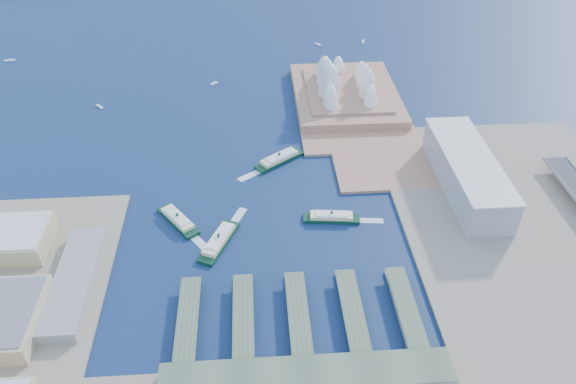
{
  "coord_description": "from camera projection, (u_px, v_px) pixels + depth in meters",
  "views": [
    {
      "loc": [
        -13.49,
        -361.93,
        340.04
      ],
      "look_at": [
        15.89,
        64.1,
        18.0
      ],
      "focal_mm": 35.0,
      "sensor_mm": 36.0,
      "label": 1
    }
  ],
  "objects": [
    {
      "name": "ground",
      "position": [
        275.0,
        253.0,
        493.76
      ],
      "size": [
        3000.0,
        3000.0,
        0.0
      ],
      "primitive_type": "plane",
      "color": "#102A4D",
      "rests_on": "ground"
    },
    {
      "name": "east_land",
      "position": [
        566.0,
        279.0,
        466.21
      ],
      "size": [
        240.0,
        500.0,
        3.0
      ],
      "primitive_type": "cube",
      "color": "gray",
      "rests_on": "ground"
    },
    {
      "name": "peninsula",
      "position": [
        350.0,
        106.0,
        705.86
      ],
      "size": [
        135.0,
        220.0,
        3.0
      ],
      "primitive_type": "cube",
      "color": "#A7765B",
      "rests_on": "ground"
    },
    {
      "name": "opera_house",
      "position": [
        347.0,
        77.0,
        703.29
      ],
      "size": [
        134.0,
        180.0,
        58.0
      ],
      "primitive_type": null,
      "color": "white",
      "rests_on": "peninsula"
    },
    {
      "name": "toaster_building",
      "position": [
        467.0,
        173.0,
        555.85
      ],
      "size": [
        45.0,
        155.0,
        35.0
      ],
      "primitive_type": "cube",
      "color": "#96969C",
      "rests_on": "east_land"
    },
    {
      "name": "ferry_wharves",
      "position": [
        298.0,
        314.0,
        431.99
      ],
      "size": [
        184.0,
        90.0,
        9.3
      ],
      "primitive_type": null,
      "color": "#506049",
      "rests_on": "ground"
    },
    {
      "name": "terminal_building",
      "position": [
        307.0,
        378.0,
        381.63
      ],
      "size": [
        200.0,
        28.0,
        12.0
      ],
      "primitive_type": "cube",
      "color": "gray",
      "rests_on": "south_land"
    },
    {
      "name": "ferry_a",
      "position": [
        178.0,
        218.0,
        523.84
      ],
      "size": [
        44.02,
        53.16,
        10.49
      ],
      "primitive_type": null,
      "rotation": [
        0.0,
        0.0,
        0.63
      ],
      "color": "#0D3521",
      "rests_on": "ground"
    },
    {
      "name": "ferry_b",
      "position": [
        279.0,
        157.0,
        605.25
      ],
      "size": [
        56.04,
        46.73,
        11.08
      ],
      "primitive_type": null,
      "rotation": [
        0.0,
        0.0,
        -0.94
      ],
      "color": "#0D3521",
      "rests_on": "ground"
    },
    {
      "name": "ferry_c",
      "position": [
        219.0,
        239.0,
        499.81
      ],
      "size": [
        37.61,
        59.75,
        11.11
      ],
      "primitive_type": null,
      "rotation": [
        0.0,
        0.0,
        2.72
      ],
      "color": "#0D3521",
      "rests_on": "ground"
    },
    {
      "name": "ferry_d",
      "position": [
        332.0,
        215.0,
        527.12
      ],
      "size": [
        54.13,
        19.1,
        10.02
      ],
      "primitive_type": null,
      "rotation": [
        0.0,
        0.0,
        1.46
      ],
      "color": "#0D3521",
      "rests_on": "ground"
    },
    {
      "name": "boat_a",
      "position": [
        100.0,
        106.0,
        705.93
      ],
      "size": [
        11.2,
        11.92,
        2.53
      ],
      "primitive_type": null,
      "rotation": [
        0.0,
        0.0,
        0.73
      ],
      "color": "white",
      "rests_on": "ground"
    },
    {
      "name": "boat_b",
      "position": [
        214.0,
        83.0,
        757.61
      ],
      "size": [
        10.35,
        10.1,
        2.89
      ],
      "primitive_type": null,
      "rotation": [
        0.0,
        0.0,
        2.33
      ],
      "color": "white",
      "rests_on": "ground"
    },
    {
      "name": "boat_c",
      "position": [
        363.0,
        42.0,
        873.74
      ],
      "size": [
        6.35,
        13.28,
        2.88
      ],
      "primitive_type": null,
      "rotation": [
        0.0,
        0.0,
        2.93
      ],
      "color": "white",
      "rests_on": "ground"
    },
    {
      "name": "boat_d",
      "position": [
        9.0,
        60.0,
        817.9
      ],
      "size": [
        16.04,
        5.87,
        2.65
      ],
      "primitive_type": null,
      "rotation": [
        0.0,
        0.0,
        1.73
      ],
      "color": "white",
      "rests_on": "ground"
    },
    {
      "name": "boat_e",
      "position": [
        318.0,
        44.0,
        865.37
      ],
      "size": [
        8.86,
        10.05,
        2.51
      ],
      "primitive_type": null,
      "rotation": [
        0.0,
        0.0,
        0.66
      ],
      "color": "white",
      "rests_on": "ground"
    }
  ]
}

